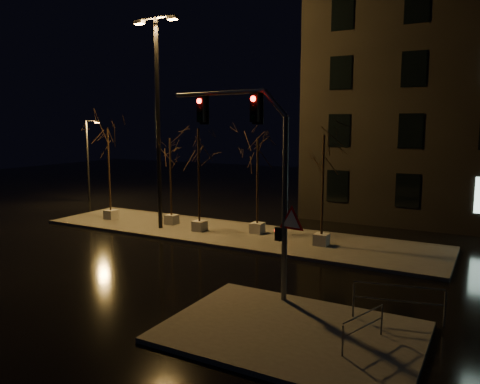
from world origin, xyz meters
The scene contains 13 objects.
ground centered at (0.00, 0.00, 0.00)m, with size 90.00×90.00×0.00m, color black.
median centered at (0.00, 6.00, 0.07)m, with size 22.00×5.00×0.15m, color #484640.
sidewalk_corner centered at (7.50, -3.50, 0.07)m, with size 7.00×5.00×0.15m, color #484640.
tree_0 centered at (-8.12, 5.60, 4.41)m, with size 1.80×1.80×5.61m.
tree_1 centered at (-3.97, 6.17, 4.00)m, with size 1.80×1.80×5.07m.
tree_2 centered at (-1.60, 5.52, 4.43)m, with size 1.80×1.80×5.65m.
tree_3 centered at (1.37, 6.55, 4.06)m, with size 1.80×1.80×5.15m.
tree_4 centered at (5.17, 5.80, 4.21)m, with size 1.80×1.80×5.36m.
traffic_signal_mast centered at (5.30, -1.32, 4.64)m, with size 5.54×1.04×6.84m.
streetlight_main centered at (-3.92, 5.10, 6.66)m, with size 2.81×0.37×11.29m.
streetlight_far centered at (-14.98, 10.49, 3.39)m, with size 1.19×0.49×6.17m.
guard_rail_a centered at (10.00, -1.50, 0.88)m, with size 2.52×0.59×1.11m.
guard_rail_b centered at (9.49, -3.44, 0.71)m, with size 0.63×1.74×0.87m.
Camera 1 is at (12.22, -15.08, 5.86)m, focal length 35.00 mm.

